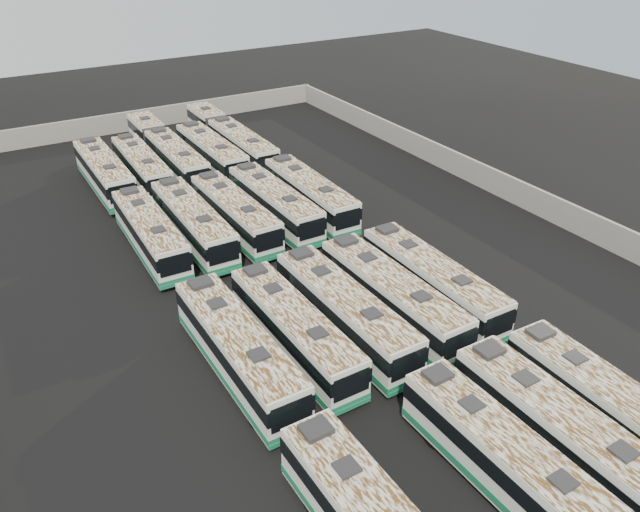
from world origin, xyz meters
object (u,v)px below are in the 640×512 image
Objects in this scene: bus_midfront_center at (344,312)px; bus_midfront_far_right at (432,281)px; bus_back_far_left at (105,173)px; bus_back_right at (212,153)px; bus_front_center at (509,464)px; bus_back_far_right at (230,138)px; bus_midfront_far_left at (238,350)px; bus_midback_far_right at (310,195)px; bus_back_left at (142,167)px; bus_midback_far_left at (150,233)px; bus_midback_left at (193,223)px; bus_midfront_right at (392,296)px; bus_midback_right at (274,204)px; bus_midback_center at (235,214)px; bus_front_right at (565,436)px; bus_front_far_right at (612,410)px; bus_midfront_left at (295,330)px; bus_back_center at (166,150)px.

bus_midfront_center reaches higher than bus_midfront_far_right.
bus_back_far_left is 1.00× the size of bus_back_right.
bus_back_far_right is (6.72, 45.26, 0.01)m from bus_front_center.
bus_midfront_far_left reaches higher than bus_front_center.
bus_midback_far_right is at bearing 90.23° from bus_midfront_far_right.
bus_back_left is (3.31, -0.18, -0.06)m from bus_back_far_left.
bus_midback_far_left is 21.20m from bus_back_far_right.
bus_midback_left is (-10.11, 15.54, 0.01)m from bus_midfront_far_right.
bus_back_far_left is at bearing 177.98° from bus_back_left.
bus_midfront_right is 1.02× the size of bus_midback_right.
bus_back_far_left is (-10.06, 29.09, -0.02)m from bus_midfront_right.
bus_midfront_far_left reaches higher than bus_midback_far_right.
bus_back_left is at bearing -3.27° from bus_back_far_left.
bus_midback_left is 3.38m from bus_midback_center.
bus_midfront_right is 1.02× the size of bus_midback_far_right.
bus_midback_far_right is at bearing 66.27° from bus_midfront_center.
bus_front_center is at bearing -116.42° from bus_midfront_far_right.
bus_front_right is 13.81m from bus_midfront_far_right.
bus_front_far_right is at bearing -77.27° from bus_midfront_right.
bus_back_right is at bearing 89.53° from bus_front_right.
bus_midback_far_left is at bearing 108.64° from bus_front_right.
bus_front_center is 0.99× the size of bus_midback_center.
bus_back_far_left reaches higher than bus_midback_center.
bus_front_far_right is 43.29m from bus_back_left.
bus_midback_left is 14.82m from bus_back_right.
bus_midfront_center is 3.38m from bus_midfront_right.
bus_front_right is at bearing -69.89° from bus_midback_far_left.
bus_midfront_far_left reaches higher than bus_back_far_right.
bus_back_far_left reaches higher than bus_midback_far_left.
bus_midback_right is at bearing 0.18° from bus_midback_left.
bus_midback_far_left is 0.65× the size of bus_back_far_right.
bus_midback_far_left reaches higher than bus_midback_center.
bus_back_far_right is (3.37, 3.35, -0.04)m from bus_back_right.
bus_back_far_right is at bearing 77.82° from bus_midback_right.
bus_front_far_right is 0.99× the size of bus_midback_far_left.
bus_front_right is 1.01× the size of bus_midfront_far_right.
bus_back_center reaches higher than bus_midfront_left.
bus_front_far_right is 13.60m from bus_midfront_right.
bus_midfront_right is 29.69m from bus_back_left.
bus_back_right reaches higher than bus_back_center.
bus_back_right is at bearing 0.48° from bus_back_left.
bus_back_far_left is at bearing 90.98° from bus_midback_far_left.
bus_midfront_far_left reaches higher than bus_midback_center.
bus_midfront_center is 0.67× the size of bus_back_center.
bus_midfront_right reaches higher than bus_front_far_right.
bus_midfront_right is 1.01× the size of bus_midback_left.
bus_midback_left is at bearing -121.39° from bus_back_far_right.
bus_midfront_right is 30.78m from bus_back_far_left.
bus_front_right is 1.01× the size of bus_back_far_left.
bus_midfront_right is 1.04× the size of bus_midback_far_left.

